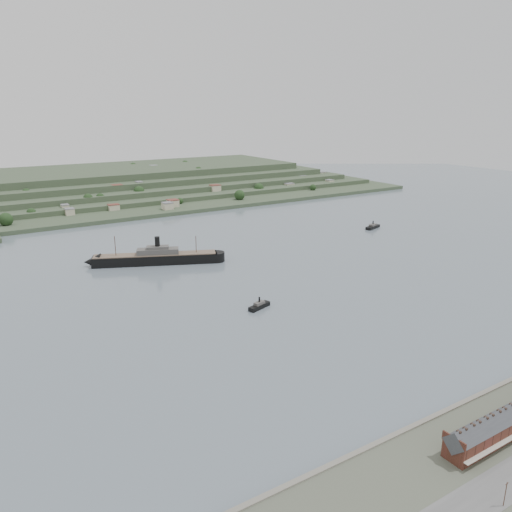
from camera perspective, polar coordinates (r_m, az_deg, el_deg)
ground at (r=312.09m, az=0.65°, el=-3.70°), size 1400.00×1400.00×0.00m
terrace_row at (r=195.94m, az=26.63°, el=-16.56°), size 55.60×9.80×11.07m
far_peninsula at (r=672.81m, az=-15.78°, el=7.76°), size 760.00×309.00×30.00m
steamship at (r=366.23m, az=-11.78°, el=-0.23°), size 94.46×48.75×24.00m
tugboat at (r=281.22m, az=0.38°, el=-5.68°), size 15.36×8.43×6.69m
ferry_east at (r=478.02m, az=13.20°, el=3.29°), size 19.89×11.16×7.20m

